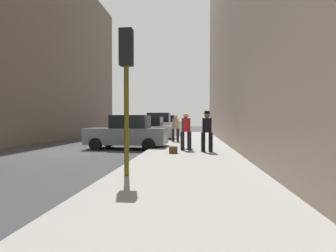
% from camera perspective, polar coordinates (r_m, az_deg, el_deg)
% --- Properties ---
extents(ground_plane, '(120.00, 120.00, 0.00)m').
position_cam_1_polar(ground_plane, '(13.35, -21.92, -5.39)').
color(ground_plane, '#38383A').
extents(sidewalk, '(4.00, 40.00, 0.15)m').
position_cam_1_polar(sidewalk, '(11.83, 4.92, -5.78)').
color(sidewalk, gray).
rests_on(sidewalk, ground_plane).
extents(parked_gray_coupe, '(4.26, 2.17, 1.79)m').
position_cam_1_polar(parked_gray_coupe, '(14.09, -8.74, -1.52)').
color(parked_gray_coupe, slate).
rests_on(parked_gray_coupe, ground_plane).
extents(parked_silver_sedan, '(4.26, 2.17, 1.79)m').
position_cam_1_polar(parked_silver_sedan, '(19.74, -4.54, -0.75)').
color(parked_silver_sedan, '#B7BABF').
rests_on(parked_silver_sedan, ground_plane).
extents(parked_white_van, '(4.61, 2.09, 2.25)m').
position_cam_1_polar(parked_white_van, '(25.09, -2.34, 0.08)').
color(parked_white_van, silver).
rests_on(parked_white_van, ground_plane).
extents(parked_blue_sedan, '(4.21, 2.07, 1.79)m').
position_cam_1_polar(parked_blue_sedan, '(30.19, -0.97, -0.09)').
color(parked_blue_sedan, navy).
rests_on(parked_blue_sedan, ground_plane).
extents(parked_black_suv, '(4.63, 2.11, 2.25)m').
position_cam_1_polar(parked_black_suv, '(35.77, 0.08, 0.40)').
color(parked_black_suv, black).
rests_on(parked_black_suv, ground_plane).
extents(fire_hydrant, '(0.42, 0.22, 0.70)m').
position_cam_1_polar(fire_hydrant, '(19.15, 0.58, -1.86)').
color(fire_hydrant, red).
rests_on(fire_hydrant, sidewalk).
extents(traffic_light, '(0.32, 0.32, 3.60)m').
position_cam_1_polar(traffic_light, '(6.66, -9.05, 12.02)').
color(traffic_light, '#514C0F').
rests_on(traffic_light, sidewalk).
extents(pedestrian_in_jeans, '(0.53, 0.50, 1.71)m').
position_cam_1_polar(pedestrian_in_jeans, '(13.01, 3.88, -0.60)').
color(pedestrian_in_jeans, '#728CB2').
rests_on(pedestrian_in_jeans, sidewalk).
extents(pedestrian_with_fedora, '(0.51, 0.42, 1.78)m').
position_cam_1_polar(pedestrian_with_fedora, '(11.47, 8.48, -0.69)').
color(pedestrian_with_fedora, black).
rests_on(pedestrian_with_fedora, sidewalk).
extents(pedestrian_in_red_jacket, '(0.50, 0.40, 1.71)m').
position_cam_1_polar(pedestrian_in_red_jacket, '(12.05, 3.93, -0.74)').
color(pedestrian_in_red_jacket, black).
rests_on(pedestrian_in_red_jacket, sidewalk).
extents(pedestrian_in_tan_coat, '(0.52, 0.47, 1.71)m').
position_cam_1_polar(pedestrian_in_tan_coat, '(16.92, 1.63, -0.19)').
color(pedestrian_in_tan_coat, black).
rests_on(pedestrian_in_tan_coat, sidewalk).
extents(duffel_bag, '(0.32, 0.44, 0.28)m').
position_cam_1_polar(duffel_bag, '(10.96, 1.18, -5.20)').
color(duffel_bag, '#472D19').
rests_on(duffel_bag, sidewalk).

